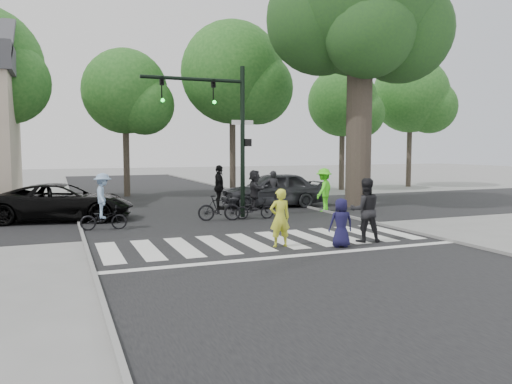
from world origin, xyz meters
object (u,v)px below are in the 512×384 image
at_px(traffic_signal, 222,119).
at_px(cyclist_mid, 219,198).
at_px(eucalyptus, 360,12).
at_px(cyclist_right, 255,197).
at_px(car_suv, 63,202).
at_px(cyclist_left, 103,205).
at_px(car_grey, 272,190).
at_px(pedestrian_adult, 365,210).
at_px(pedestrian_woman, 280,218).
at_px(pedestrian_child, 341,223).

relative_size(traffic_signal, cyclist_mid, 2.81).
bearing_deg(eucalyptus, cyclist_right, -160.25).
distance_m(traffic_signal, eucalyptus, 8.98).
bearing_deg(car_suv, cyclist_right, -96.79).
height_order(cyclist_left, car_grey, cyclist_left).
xyz_separation_m(cyclist_mid, cyclist_right, (1.43, -0.07, -0.02)).
bearing_deg(cyclist_right, car_suv, 161.92).
distance_m(traffic_signal, pedestrian_adult, 7.42).
xyz_separation_m(cyclist_left, car_grey, (8.01, 3.99, -0.01)).
xyz_separation_m(pedestrian_woman, car_grey, (3.66, 8.86, 0.01)).
bearing_deg(pedestrian_adult, traffic_signal, -52.33).
height_order(eucalyptus, pedestrian_adult, eucalyptus).
relative_size(pedestrian_child, pedestrian_adult, 0.73).
distance_m(cyclist_mid, cyclist_right, 1.43).
relative_size(traffic_signal, cyclist_right, 3.10).
height_order(traffic_signal, cyclist_mid, traffic_signal).
bearing_deg(cyclist_left, car_suv, 113.77).
height_order(pedestrian_child, car_suv, car_suv).
relative_size(pedestrian_adult, cyclist_mid, 0.89).
bearing_deg(traffic_signal, eucalyptus, 11.56).
height_order(pedestrian_woman, cyclist_right, cyclist_right).
relative_size(pedestrian_woman, pedestrian_adult, 0.87).
height_order(pedestrian_woman, car_suv, pedestrian_woman).
bearing_deg(car_suv, car_grey, -71.55).
relative_size(pedestrian_woman, cyclist_right, 0.85).
distance_m(cyclist_right, car_suv, 7.35).
bearing_deg(eucalyptus, pedestrian_child, -125.51).
distance_m(eucalyptus, pedestrian_child, 13.20).
bearing_deg(car_suv, traffic_signal, -93.46).
xyz_separation_m(cyclist_left, cyclist_mid, (4.31, 0.62, 0.04)).
bearing_deg(pedestrian_adult, car_suv, -26.39).
xyz_separation_m(traffic_signal, car_suv, (-5.91, 1.56, -3.18)).
xyz_separation_m(cyclist_mid, car_grey, (3.70, 3.37, -0.05)).
relative_size(cyclist_left, cyclist_mid, 0.91).
bearing_deg(car_grey, pedestrian_child, -8.80).
bearing_deg(pedestrian_child, cyclist_left, -31.74).
bearing_deg(traffic_signal, car_suv, 165.25).
height_order(eucalyptus, pedestrian_woman, eucalyptus).
relative_size(pedestrian_woman, pedestrian_child, 1.19).
bearing_deg(traffic_signal, cyclist_left, -164.74).
xyz_separation_m(pedestrian_child, car_suv, (-7.17, 8.39, 0.03)).
height_order(eucalyptus, pedestrian_child, eucalyptus).
xyz_separation_m(traffic_signal, cyclist_mid, (-0.35, -0.66, -3.02)).
distance_m(eucalyptus, pedestrian_adult, 12.30).
relative_size(traffic_signal, eucalyptus, 0.46).
bearing_deg(car_suv, cyclist_left, -144.94).
bearing_deg(traffic_signal, pedestrian_child, -79.57).
bearing_deg(pedestrian_child, car_grey, -90.88).
bearing_deg(cyclist_mid, eucalyptus, 15.75).
xyz_separation_m(cyclist_left, cyclist_right, (5.74, 0.55, 0.02)).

